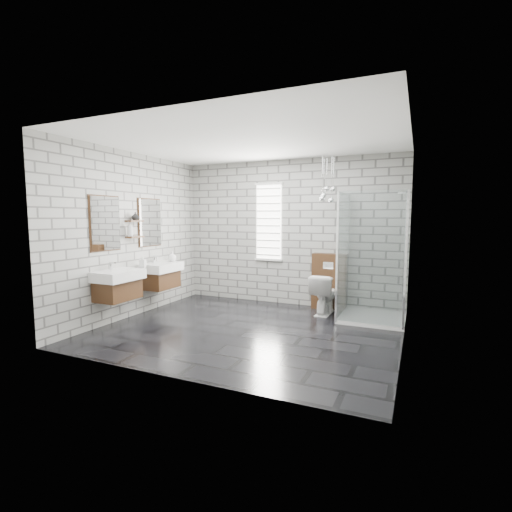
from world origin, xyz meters
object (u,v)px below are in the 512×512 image
Objects in this scene: vanity_left at (116,276)px; vanity_right at (159,268)px; cistern_panel at (329,281)px; shower_enclosure at (366,289)px; toilet at (324,294)px.

vanity_left is 1.01m from vanity_right.
cistern_panel is (2.71, 1.30, -0.26)m from vanity_right.
shower_enclosure reaches higher than cistern_panel.
vanity_right is 3.02m from cistern_panel.
vanity_left is at bearing -152.20° from shower_enclosure.
shower_enclosure reaches higher than toilet.
vanity_right is (0.00, 1.01, 0.00)m from vanity_left.
toilet is (2.71, 1.96, -0.42)m from vanity_left.
shower_enclosure is 2.98× the size of toilet.
vanity_left is 2.30× the size of toilet.
cistern_panel is 0.39m from toilet.
vanity_left is 1.57× the size of cistern_panel.
vanity_right reaches higher than cistern_panel.
cistern_panel is (2.71, 2.31, -0.26)m from vanity_left.
vanity_left is at bearing -139.48° from cistern_panel.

